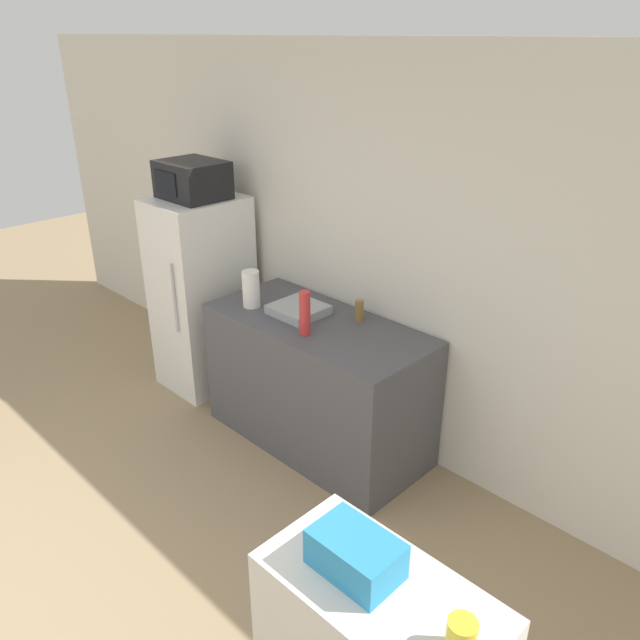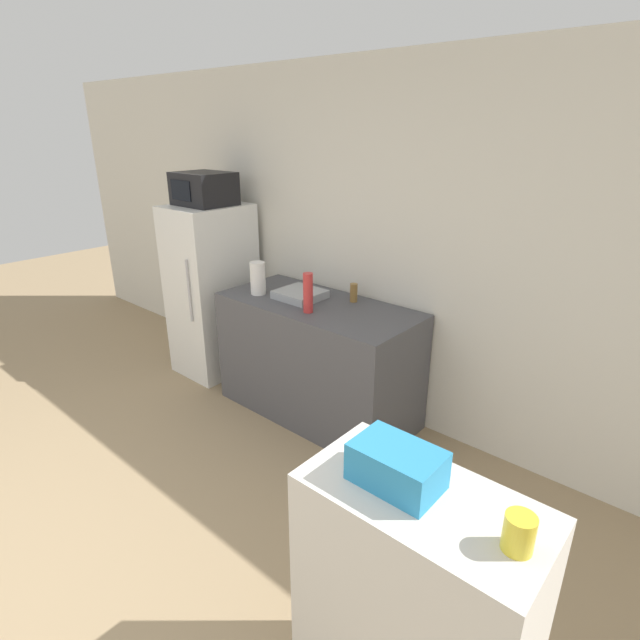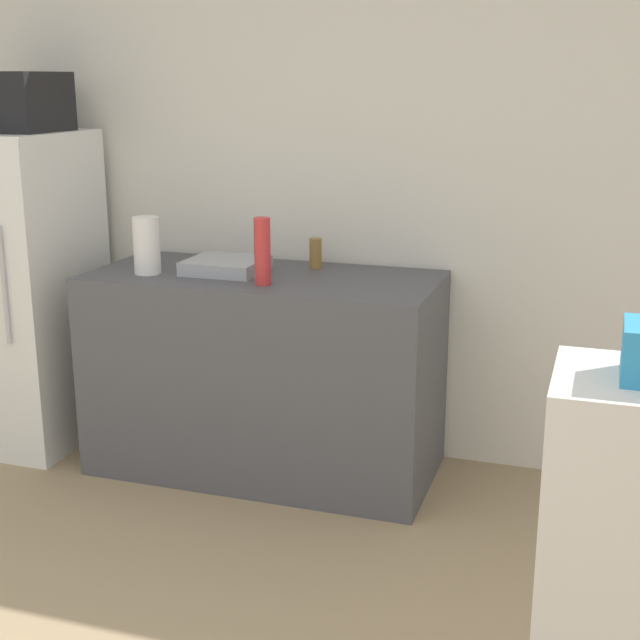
{
  "view_description": "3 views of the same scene",
  "coord_description": "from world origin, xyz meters",
  "px_view_note": "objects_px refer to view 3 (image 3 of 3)",
  "views": [
    {
      "loc": [
        2.5,
        -0.15,
        2.62
      ],
      "look_at": [
        0.34,
        2.04,
        1.19
      ],
      "focal_mm": 35.0,
      "sensor_mm": 36.0,
      "label": 1
    },
    {
      "loc": [
        2.23,
        -0.17,
        2.15
      ],
      "look_at": [
        0.28,
        2.06,
        0.98
      ],
      "focal_mm": 28.0,
      "sensor_mm": 36.0,
      "label": 2
    },
    {
      "loc": [
        1.37,
        -1.14,
        1.76
      ],
      "look_at": [
        0.41,
        1.77,
        0.92
      ],
      "focal_mm": 50.0,
      "sensor_mm": 36.0,
      "label": 3
    }
  ],
  "objects_px": {
    "refrigerator": "(25,291)",
    "paper_towel_roll": "(147,245)",
    "microwave": "(8,102)",
    "bottle_tall": "(262,251)",
    "bottle_short": "(316,253)"
  },
  "relations": [
    {
      "from": "bottle_tall",
      "to": "paper_towel_roll",
      "type": "distance_m",
      "value": 0.57
    },
    {
      "from": "bottle_tall",
      "to": "bottle_short",
      "type": "relative_size",
      "value": 2.04
    },
    {
      "from": "refrigerator",
      "to": "paper_towel_roll",
      "type": "xyz_separation_m",
      "value": [
        0.74,
        -0.1,
        0.28
      ]
    },
    {
      "from": "bottle_short",
      "to": "microwave",
      "type": "bearing_deg",
      "value": -170.38
    },
    {
      "from": "refrigerator",
      "to": "microwave",
      "type": "relative_size",
      "value": 3.23
    },
    {
      "from": "microwave",
      "to": "bottle_tall",
      "type": "distance_m",
      "value": 1.44
    },
    {
      "from": "bottle_short",
      "to": "paper_towel_roll",
      "type": "distance_m",
      "value": 0.76
    },
    {
      "from": "refrigerator",
      "to": "microwave",
      "type": "distance_m",
      "value": 0.89
    },
    {
      "from": "refrigerator",
      "to": "paper_towel_roll",
      "type": "bearing_deg",
      "value": -7.98
    },
    {
      "from": "refrigerator",
      "to": "paper_towel_roll",
      "type": "height_order",
      "value": "refrigerator"
    },
    {
      "from": "refrigerator",
      "to": "paper_towel_roll",
      "type": "distance_m",
      "value": 0.8
    },
    {
      "from": "refrigerator",
      "to": "microwave",
      "type": "xyz_separation_m",
      "value": [
        -0.0,
        -0.0,
        0.89
      ]
    },
    {
      "from": "bottle_tall",
      "to": "microwave",
      "type": "bearing_deg",
      "value": 173.52
    },
    {
      "from": "microwave",
      "to": "bottle_tall",
      "type": "height_order",
      "value": "microwave"
    },
    {
      "from": "microwave",
      "to": "bottle_short",
      "type": "distance_m",
      "value": 1.58
    }
  ]
}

